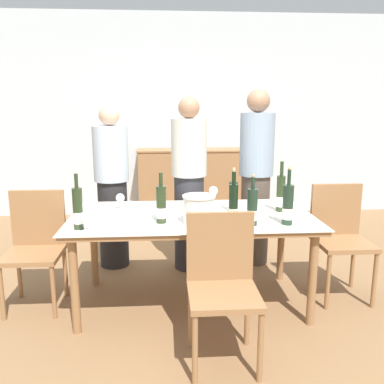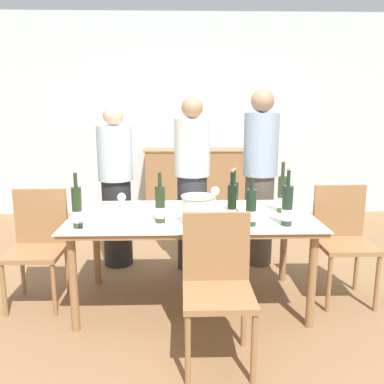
{
  "view_description": "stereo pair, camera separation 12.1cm",
  "coord_description": "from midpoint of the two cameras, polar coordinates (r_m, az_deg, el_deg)",
  "views": [
    {
      "loc": [
        -0.2,
        -3.01,
        1.54
      ],
      "look_at": [
        0.0,
        0.0,
        0.91
      ],
      "focal_mm": 38.0,
      "sensor_mm": 36.0,
      "label": 1
    },
    {
      "loc": [
        -0.08,
        -3.02,
        1.54
      ],
      "look_at": [
        0.0,
        0.0,
        0.91
      ],
      "focal_mm": 38.0,
      "sensor_mm": 36.0,
      "label": 2
    }
  ],
  "objects": [
    {
      "name": "sideboard_cabinet",
      "position": [
        5.69,
        -0.04,
        1.2
      ],
      "size": [
        1.63,
        0.46,
        0.97
      ],
      "color": "#996B42",
      "rests_on": "ground_plane"
    },
    {
      "name": "person_guest_right",
      "position": [
        4.0,
        8.1,
        1.95
      ],
      "size": [
        0.33,
        0.33,
        1.7
      ],
      "color": "#51473D",
      "rests_on": "ground_plane"
    },
    {
      "name": "wine_bottle_2",
      "position": [
        2.91,
        12.14,
        -1.91
      ],
      "size": [
        0.08,
        0.08,
        0.41
      ],
      "color": "#1E3323",
      "rests_on": "dining_table"
    },
    {
      "name": "wine_bottle_0",
      "position": [
        2.86,
        7.25,
        -2.25
      ],
      "size": [
        0.08,
        0.08,
        0.36
      ],
      "color": "#1E3323",
      "rests_on": "dining_table"
    },
    {
      "name": "ice_bucket",
      "position": [
        2.87,
        -0.23,
        -2.37
      ],
      "size": [
        0.23,
        0.23,
        0.2
      ],
      "color": "white",
      "rests_on": "dining_table"
    },
    {
      "name": "wine_glass_0",
      "position": [
        2.8,
        -16.05,
        -3.6
      ],
      "size": [
        0.07,
        0.07,
        0.13
      ],
      "color": "white",
      "rests_on": "dining_table"
    },
    {
      "name": "chair_near_front",
      "position": [
        2.53,
        2.82,
        -11.91
      ],
      "size": [
        0.42,
        0.42,
        0.91
      ],
      "color": "#996B42",
      "rests_on": "ground_plane"
    },
    {
      "name": "person_guest_left",
      "position": [
        3.82,
        -1.33,
        0.94
      ],
      "size": [
        0.33,
        0.33,
        1.63
      ],
      "color": "#2D2D33",
      "rests_on": "ground_plane"
    },
    {
      "name": "wine_bottle_3",
      "position": [
        2.9,
        -5.53,
        -1.89
      ],
      "size": [
        0.07,
        0.07,
        0.36
      ],
      "color": "#28381E",
      "rests_on": "dining_table"
    },
    {
      "name": "wine_glass_2",
      "position": [
        3.45,
        2.02,
        0.09
      ],
      "size": [
        0.08,
        0.08,
        0.15
      ],
      "color": "white",
      "rests_on": "dining_table"
    },
    {
      "name": "back_wall",
      "position": [
        5.88,
        -2.52,
        10.51
      ],
      "size": [
        8.0,
        0.1,
        2.8
      ],
      "color": "silver",
      "rests_on": "ground_plane"
    },
    {
      "name": "wine_bottle_1",
      "position": [
        3.21,
        4.74,
        -0.74
      ],
      "size": [
        0.07,
        0.07,
        0.35
      ],
      "color": "black",
      "rests_on": "dining_table"
    },
    {
      "name": "dining_table",
      "position": [
        3.14,
        -1.11,
        -4.36
      ],
      "size": [
        1.85,
        0.98,
        0.73
      ],
      "color": "#996B42",
      "rests_on": "ground_plane"
    },
    {
      "name": "chair_left_end",
      "position": [
        3.44,
        -22.03,
        -6.42
      ],
      "size": [
        0.42,
        0.42,
        0.9
      ],
      "color": "#996B42",
      "rests_on": "ground_plane"
    },
    {
      "name": "wine_glass_1",
      "position": [
        3.34,
        -11.07,
        -0.91
      ],
      "size": [
        0.07,
        0.07,
        0.13
      ],
      "color": "white",
      "rests_on": "dining_table"
    },
    {
      "name": "wine_bottle_6",
      "position": [
        2.83,
        4.6,
        -1.92
      ],
      "size": [
        0.07,
        0.07,
        0.4
      ],
      "color": "black",
      "rests_on": "dining_table"
    },
    {
      "name": "ground_plane",
      "position": [
        3.39,
        -1.06,
        -15.17
      ],
      "size": [
        12.0,
        12.0,
        0.0
      ],
      "primitive_type": "plane",
      "color": "olive"
    },
    {
      "name": "wine_bottle_5",
      "position": [
        3.26,
        11.3,
        -0.3
      ],
      "size": [
        0.07,
        0.07,
        0.4
      ],
      "color": "#28381E",
      "rests_on": "dining_table"
    },
    {
      "name": "chair_right_end",
      "position": [
        3.53,
        19.08,
        -5.34
      ],
      "size": [
        0.42,
        0.42,
        0.92
      ],
      "color": "#996B42",
      "rests_on": "ground_plane"
    },
    {
      "name": "person_host",
      "position": [
        3.97,
        -12.01,
        0.55
      ],
      "size": [
        0.33,
        0.33,
        1.56
      ],
      "color": "#262628",
      "rests_on": "ground_plane"
    },
    {
      "name": "wine_bottle_4",
      "position": [
        2.86,
        -16.9,
        -2.4
      ],
      "size": [
        0.07,
        0.07,
        0.38
      ],
      "color": "#28381E",
      "rests_on": "dining_table"
    }
  ]
}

